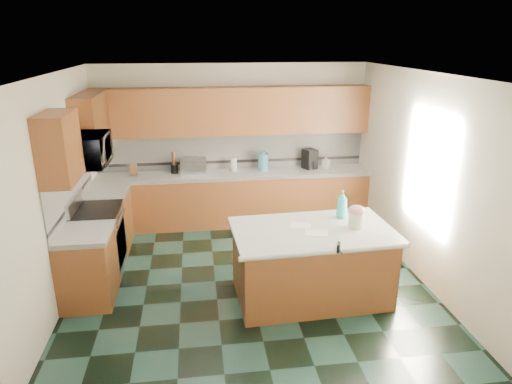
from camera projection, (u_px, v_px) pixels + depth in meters
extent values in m
plane|color=black|center=(248.00, 279.00, 6.17)|extent=(4.60, 4.60, 0.00)
plane|color=white|center=(247.00, 74.00, 5.29)|extent=(4.60, 4.60, 0.00)
cube|color=white|center=(232.00, 143.00, 7.91)|extent=(4.60, 0.04, 2.70)
cube|color=white|center=(283.00, 275.00, 3.55)|extent=(4.60, 0.04, 2.70)
cube|color=white|center=(55.00, 192.00, 5.44)|extent=(0.04, 4.60, 2.70)
cube|color=white|center=(422.00, 177.00, 6.02)|extent=(0.04, 4.60, 2.70)
cube|color=#3C210C|center=(235.00, 199.00, 7.90)|extent=(4.60, 0.60, 0.86)
cube|color=white|center=(234.00, 174.00, 7.75)|extent=(4.60, 0.64, 0.06)
cube|color=#3C210C|center=(233.00, 111.00, 7.54)|extent=(4.60, 0.33, 0.78)
cube|color=silver|center=(233.00, 150.00, 7.91)|extent=(4.60, 0.02, 0.63)
cube|color=black|center=(233.00, 161.00, 7.97)|extent=(4.60, 0.01, 0.05)
cube|color=#3C210C|center=(109.00, 221.00, 6.98)|extent=(0.60, 0.82, 0.86)
cube|color=white|center=(106.00, 193.00, 6.84)|extent=(0.64, 0.82, 0.06)
cube|color=#3C210C|center=(88.00, 269.00, 5.55)|extent=(0.60, 0.72, 0.86)
cube|color=white|center=(83.00, 234.00, 5.40)|extent=(0.64, 0.72, 0.06)
cube|color=silver|center=(71.00, 187.00, 5.99)|extent=(0.02, 2.30, 0.63)
cube|color=black|center=(73.00, 201.00, 6.06)|extent=(0.01, 2.30, 0.05)
cube|color=#3C210C|center=(90.00, 122.00, 6.61)|extent=(0.33, 1.09, 0.78)
cube|color=#3C210C|center=(59.00, 148.00, 5.04)|extent=(0.33, 0.72, 0.78)
cube|color=#B7B7BC|center=(99.00, 242.00, 6.24)|extent=(0.60, 0.76, 0.88)
cube|color=black|center=(121.00, 244.00, 6.29)|extent=(0.02, 0.68, 0.55)
cube|color=black|center=(95.00, 211.00, 6.09)|extent=(0.62, 0.78, 0.04)
cylinder|color=#B7B7BC|center=(121.00, 218.00, 6.17)|extent=(0.02, 0.66, 0.02)
cube|color=#B7B7BC|center=(74.00, 203.00, 6.02)|extent=(0.06, 0.76, 0.18)
imported|color=#B7B7BC|center=(88.00, 150.00, 5.82)|extent=(0.50, 0.73, 0.41)
cube|color=#3C210C|center=(311.00, 265.00, 5.63)|extent=(1.86, 1.12, 0.86)
cube|color=white|center=(313.00, 231.00, 5.48)|extent=(1.97, 1.23, 0.06)
cylinder|color=white|center=(326.00, 252.00, 4.95)|extent=(1.92, 0.15, 0.06)
cylinder|color=beige|center=(356.00, 220.00, 5.49)|extent=(0.20, 0.20, 0.19)
ellipsoid|color=#CB8B90|center=(357.00, 210.00, 5.45)|extent=(0.20, 0.20, 0.12)
cylinder|color=tan|center=(357.00, 207.00, 5.43)|extent=(0.06, 0.02, 0.02)
sphere|color=tan|center=(354.00, 207.00, 5.43)|extent=(0.03, 0.03, 0.03)
sphere|color=tan|center=(360.00, 207.00, 5.44)|extent=(0.03, 0.03, 0.03)
imported|color=#24BEB4|center=(342.00, 204.00, 5.76)|extent=(0.17, 0.17, 0.36)
cube|color=white|center=(316.00, 233.00, 5.37)|extent=(0.31, 0.26, 0.00)
cube|color=white|center=(301.00, 225.00, 5.58)|extent=(0.28, 0.24, 0.00)
cube|color=black|center=(339.00, 247.00, 4.97)|extent=(0.07, 0.11, 0.10)
cylinder|color=black|center=(340.00, 252.00, 4.92)|extent=(0.02, 0.08, 0.02)
cube|color=#472814|center=(134.00, 170.00, 7.55)|extent=(0.11, 0.15, 0.22)
cylinder|color=black|center=(174.00, 169.00, 7.67)|extent=(0.12, 0.12, 0.15)
cylinder|color=#472814|center=(174.00, 158.00, 7.61)|extent=(0.07, 0.07, 0.22)
cube|color=#B7B7BC|center=(193.00, 166.00, 7.67)|extent=(0.43, 0.29, 0.25)
cube|color=black|center=(193.00, 168.00, 7.54)|extent=(0.39, 0.01, 0.21)
cylinder|color=white|center=(234.00, 164.00, 7.80)|extent=(0.10, 0.10, 0.23)
cylinder|color=#B7B7BC|center=(234.00, 170.00, 7.84)|extent=(0.15, 0.15, 0.01)
cylinder|color=teal|center=(263.00, 162.00, 7.82)|extent=(0.18, 0.18, 0.30)
cylinder|color=teal|center=(263.00, 152.00, 7.76)|extent=(0.09, 0.09, 0.04)
cube|color=black|center=(310.00, 159.00, 7.93)|extent=(0.27, 0.28, 0.34)
cylinder|color=black|center=(310.00, 165.00, 7.92)|extent=(0.14, 0.14, 0.14)
imported|color=white|center=(326.00, 162.00, 7.96)|extent=(0.15, 0.15, 0.23)
cylinder|color=red|center=(326.00, 155.00, 7.92)|extent=(0.02, 0.02, 0.03)
cube|color=white|center=(429.00, 170.00, 5.78)|extent=(0.02, 1.40, 1.10)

